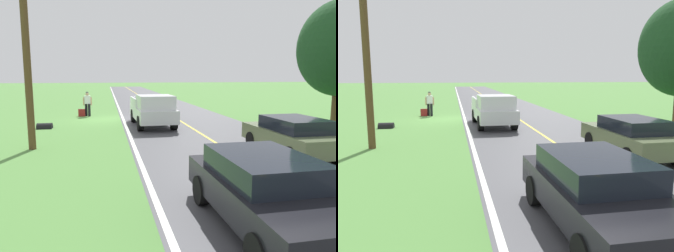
{
  "view_description": "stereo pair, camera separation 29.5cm",
  "coord_description": "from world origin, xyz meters",
  "views": [
    {
      "loc": [
        -0.03,
        21.98,
        2.93
      ],
      "look_at": [
        -2.3,
        9.93,
        1.01
      ],
      "focal_mm": 35.25,
      "sensor_mm": 36.0,
      "label": 1
    },
    {
      "loc": [
        -0.32,
        22.03,
        2.93
      ],
      "look_at": [
        -2.3,
        9.93,
        1.01
      ],
      "focal_mm": 35.25,
      "sensor_mm": 36.0,
      "label": 2
    }
  ],
  "objects": [
    {
      "name": "lane_edge_line",
      "position": [
        -1.11,
        0.0,
        0.01
      ],
      "size": [
        0.16,
        117.6,
        0.0
      ],
      "primitive_type": "cube",
      "color": "silver",
      "rests_on": "ground"
    },
    {
      "name": "ground_plane",
      "position": [
        0.0,
        0.0,
        0.0
      ],
      "size": [
        200.0,
        200.0,
        0.0
      ],
      "primitive_type": "plane",
      "color": "#568E42"
    },
    {
      "name": "suitcase_carried",
      "position": [
        1.69,
        -1.91,
        0.26
      ],
      "size": [
        0.46,
        0.2,
        0.52
      ],
      "primitive_type": "cube",
      "rotation": [
        0.0,
        0.0,
        1.57
      ],
      "color": "maroon",
      "rests_on": "ground"
    },
    {
      "name": "road_surface",
      "position": [
        -4.65,
        0.0,
        0.0
      ],
      "size": [
        7.44,
        120.0,
        0.0
      ],
      "primitive_type": "cube",
      "color": "#47474C",
      "rests_on": "ground"
    },
    {
      "name": "sedan_ahead_same_lane",
      "position": [
        -2.98,
        16.4,
        0.75
      ],
      "size": [
        2.01,
        4.44,
        1.41
      ],
      "color": "black",
      "rests_on": "ground"
    },
    {
      "name": "sedan_mid_oncoming",
      "position": [
        -6.63,
        11.26,
        0.75
      ],
      "size": [
        2.02,
        4.45,
        1.41
      ],
      "color": "#66754C",
      "rests_on": "ground"
    },
    {
      "name": "drainage_culvert",
      "position": [
        3.32,
        3.21,
        0.0
      ],
      "size": [
        0.8,
        0.6,
        0.6
      ],
      "primitive_type": "cylinder",
      "rotation": [
        0.0,
        1.57,
        0.0
      ],
      "color": "black",
      "rests_on": "ground"
    },
    {
      "name": "pickup_truck_passing",
      "position": [
        -2.62,
        3.53,
        0.97
      ],
      "size": [
        2.2,
        5.45,
        1.82
      ],
      "color": "silver",
      "rests_on": "ground"
    },
    {
      "name": "utility_pole_roadside",
      "position": [
        2.89,
        8.43,
        3.96
      ],
      "size": [
        0.28,
        0.28,
        7.92
      ],
      "primitive_type": "cylinder",
      "color": "brown",
      "rests_on": "ground"
    },
    {
      "name": "lane_centre_line",
      "position": [
        -4.65,
        0.0,
        0.01
      ],
      "size": [
        0.14,
        117.6,
        0.0
      ],
      "primitive_type": "cube",
      "color": "gold",
      "rests_on": "ground"
    },
    {
      "name": "hitchhiker_walking",
      "position": [
        1.27,
        -1.99,
        0.98
      ],
      "size": [
        0.62,
        0.51,
        1.75
      ],
      "color": "black",
      "rests_on": "ground"
    }
  ]
}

